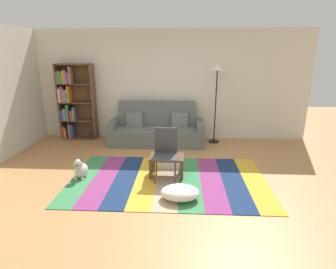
% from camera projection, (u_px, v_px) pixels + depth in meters
% --- Properties ---
extents(ground_plane, '(14.00, 14.00, 0.00)m').
position_uv_depth(ground_plane, '(165.00, 180.00, 4.70)').
color(ground_plane, '#B27F4C').
extents(back_wall, '(6.80, 0.10, 2.70)m').
position_uv_depth(back_wall, '(172.00, 85.00, 6.75)').
color(back_wall, silver).
rests_on(back_wall, ground_plane).
extents(rug, '(3.39, 2.04, 0.01)m').
position_uv_depth(rug, '(168.00, 180.00, 4.70)').
color(rug, '#387F4C').
rests_on(rug, ground_plane).
extents(couch, '(2.26, 0.80, 1.00)m').
position_uv_depth(couch, '(157.00, 130.00, 6.55)').
color(couch, '#59605B').
rests_on(couch, ground_plane).
extents(bookshelf, '(0.90, 0.28, 1.88)m').
position_uv_depth(bookshelf, '(73.00, 103.00, 6.76)').
color(bookshelf, brown).
rests_on(bookshelf, ground_plane).
extents(coffee_table, '(0.61, 0.42, 0.36)m').
position_uv_depth(coffee_table, '(167.00, 160.00, 4.80)').
color(coffee_table, '#513826').
rests_on(coffee_table, rug).
extents(pouf, '(0.58, 0.43, 0.21)m').
position_uv_depth(pouf, '(180.00, 193.00, 4.04)').
color(pouf, white).
rests_on(pouf, rug).
extents(dog, '(0.22, 0.35, 0.40)m').
position_uv_depth(dog, '(81.00, 169.00, 4.74)').
color(dog, beige).
rests_on(dog, ground_plane).
extents(standing_lamp, '(0.32, 0.32, 1.89)m').
position_uv_depth(standing_lamp, '(217.00, 78.00, 6.26)').
color(standing_lamp, black).
rests_on(standing_lamp, ground_plane).
extents(tv_remote, '(0.12, 0.15, 0.02)m').
position_uv_depth(tv_remote, '(167.00, 154.00, 4.84)').
color(tv_remote, black).
rests_on(tv_remote, coffee_table).
extents(folding_chair, '(0.40, 0.40, 0.90)m').
position_uv_depth(folding_chair, '(166.00, 150.00, 4.63)').
color(folding_chair, '#38383D').
rests_on(folding_chair, ground_plane).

